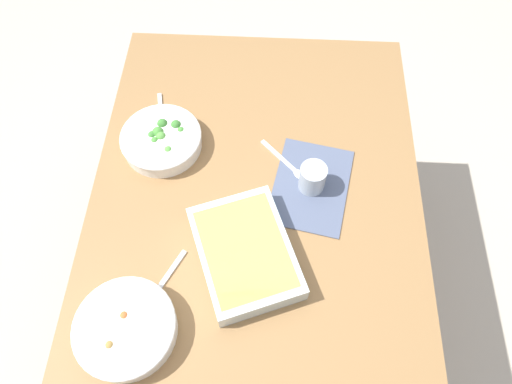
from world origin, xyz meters
name	(u,v)px	position (x,y,z in m)	size (l,w,h in m)	color
ground_plane	(256,281)	(0.00, 0.00, 0.00)	(6.00, 6.00, 0.00)	#B2A899
dining_table	(256,207)	(0.00, 0.00, 0.65)	(1.20, 0.90, 0.74)	olive
placemat	(311,186)	(-0.03, 0.15, 0.74)	(0.28, 0.20, 0.00)	#4C5670
stew_bowl	(126,329)	(0.39, -0.28, 0.77)	(0.23, 0.23, 0.06)	white
broccoli_bowl	(162,140)	(-0.14, -0.28, 0.77)	(0.23, 0.23, 0.06)	white
baking_dish	(245,252)	(0.19, -0.02, 0.77)	(0.36, 0.31, 0.06)	silver
drink_cup	(312,179)	(-0.03, 0.15, 0.78)	(0.07, 0.07, 0.08)	#B2BCC6
spoon_by_stew	(159,288)	(0.28, -0.22, 0.74)	(0.16, 0.10, 0.01)	silver
spoon_by_broccoli	(162,122)	(-0.22, -0.29, 0.74)	(0.18, 0.05, 0.01)	silver
spoon_spare	(289,165)	(-0.09, 0.09, 0.74)	(0.14, 0.14, 0.01)	silver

